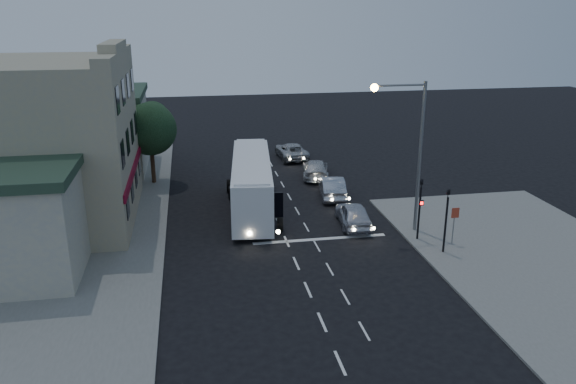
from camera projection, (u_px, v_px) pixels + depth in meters
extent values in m
plane|color=black|center=(293.00, 256.00, 31.03)|extent=(120.00, 120.00, 0.00)
cube|color=slate|center=(550.00, 268.00, 29.43)|extent=(12.00, 24.00, 0.12)
cube|color=slate|center=(73.00, 218.00, 36.33)|extent=(12.00, 50.00, 0.12)
cube|color=silver|center=(340.00, 363.00, 21.68)|extent=(0.12, 1.60, 0.01)
cube|color=silver|center=(322.00, 322.00, 24.49)|extent=(0.12, 1.60, 0.01)
cube|color=silver|center=(308.00, 290.00, 27.29)|extent=(0.12, 1.60, 0.01)
cube|color=silver|center=(296.00, 263.00, 30.09)|extent=(0.12, 1.60, 0.01)
cube|color=silver|center=(287.00, 241.00, 32.90)|extent=(0.12, 1.60, 0.01)
cube|color=silver|center=(278.00, 223.00, 35.70)|extent=(0.12, 1.60, 0.01)
cube|color=silver|center=(272.00, 207.00, 38.51)|extent=(0.12, 1.60, 0.01)
cube|color=silver|center=(266.00, 194.00, 41.31)|extent=(0.12, 1.60, 0.01)
cube|color=silver|center=(260.00, 182.00, 44.12)|extent=(0.12, 1.60, 0.01)
cube|color=silver|center=(256.00, 171.00, 46.92)|extent=(0.12, 1.60, 0.01)
cube|color=silver|center=(364.00, 331.00, 23.82)|extent=(0.10, 1.50, 0.01)
cube|color=silver|center=(345.00, 297.00, 26.62)|extent=(0.10, 1.50, 0.01)
cube|color=silver|center=(330.00, 269.00, 29.42)|extent=(0.10, 1.50, 0.01)
cube|color=silver|center=(317.00, 246.00, 32.23)|extent=(0.10, 1.50, 0.01)
cube|color=silver|center=(306.00, 227.00, 35.03)|extent=(0.10, 1.50, 0.01)
cube|color=silver|center=(297.00, 211.00, 37.84)|extent=(0.10, 1.50, 0.01)
cube|color=silver|center=(289.00, 197.00, 40.64)|extent=(0.10, 1.50, 0.01)
cube|color=silver|center=(282.00, 184.00, 43.45)|extent=(0.10, 1.50, 0.01)
cube|color=silver|center=(276.00, 174.00, 46.25)|extent=(0.10, 1.50, 0.01)
cube|color=silver|center=(271.00, 164.00, 49.06)|extent=(0.10, 1.50, 0.01)
cube|color=silver|center=(320.00, 239.00, 33.23)|extent=(8.00, 0.35, 0.01)
cube|color=white|center=(252.00, 183.00, 37.40)|extent=(3.68, 11.96, 3.14)
cube|color=white|center=(251.00, 160.00, 36.89)|extent=(3.25, 11.53, 0.18)
cube|color=black|center=(263.00, 205.00, 31.79)|extent=(2.26, 0.36, 1.47)
cube|color=black|center=(269.00, 171.00, 37.86)|extent=(1.07, 9.76, 0.88)
cube|color=black|center=(232.00, 173.00, 37.45)|extent=(1.07, 9.76, 0.88)
cube|color=red|center=(268.00, 184.00, 38.66)|extent=(0.60, 5.37, 1.37)
cube|color=red|center=(232.00, 186.00, 38.25)|extent=(0.60, 5.37, 1.37)
cylinder|color=black|center=(240.00, 227.00, 33.79)|extent=(0.44, 1.01, 0.98)
cylinder|color=black|center=(280.00, 224.00, 34.20)|extent=(0.44, 1.01, 0.98)
cylinder|color=black|center=(231.00, 193.00, 39.94)|extent=(0.44, 1.01, 0.98)
cylinder|color=black|center=(265.00, 191.00, 40.34)|extent=(0.44, 1.01, 0.98)
cylinder|color=black|center=(229.00, 186.00, 41.49)|extent=(0.44, 1.01, 0.98)
cylinder|color=black|center=(262.00, 184.00, 41.90)|extent=(0.44, 1.01, 0.98)
cylinder|color=#FFF2CC|center=(249.00, 234.00, 32.11)|extent=(0.26, 0.08, 0.26)
cylinder|color=#FFF2CC|center=(278.00, 232.00, 32.39)|extent=(0.26, 0.08, 0.26)
imported|color=silver|center=(353.00, 214.00, 35.11)|extent=(2.12, 4.52, 1.49)
imported|color=#A1A6AF|center=(332.00, 187.00, 40.39)|extent=(2.24, 4.79, 1.52)
imported|color=#B8B8B8|center=(316.00, 169.00, 45.11)|extent=(2.94, 5.16, 1.41)
imported|color=#ABABAB|center=(292.00, 151.00, 50.71)|extent=(2.54, 5.16, 1.41)
cylinder|color=black|center=(419.00, 213.00, 32.50)|extent=(0.12, 0.12, 3.20)
imported|color=black|center=(422.00, 179.00, 31.86)|extent=(0.15, 0.18, 0.90)
cube|color=black|center=(421.00, 203.00, 32.11)|extent=(0.25, 0.12, 0.30)
cube|color=#FF0C0C|center=(422.00, 203.00, 32.05)|extent=(0.16, 0.02, 0.18)
cylinder|color=black|center=(446.00, 225.00, 30.75)|extent=(0.12, 0.12, 3.20)
imported|color=black|center=(449.00, 189.00, 30.10)|extent=(0.18, 0.15, 0.90)
cylinder|color=slate|center=(453.00, 227.00, 32.04)|extent=(0.06, 0.06, 2.00)
cube|color=#A73520|center=(455.00, 213.00, 31.69)|extent=(0.45, 0.03, 0.60)
cylinder|color=slate|center=(420.00, 158.00, 32.96)|extent=(0.20, 0.20, 9.00)
cylinder|color=slate|center=(400.00, 85.00, 31.36)|extent=(3.00, 0.12, 0.12)
sphere|color=#FFBF59|center=(374.00, 88.00, 31.15)|extent=(0.44, 0.44, 0.44)
cube|color=tan|center=(46.00, 143.00, 34.58)|extent=(10.00, 12.00, 10.00)
cube|color=tan|center=(114.00, 54.00, 33.67)|extent=(1.00, 12.00, 0.50)
cube|color=tan|center=(113.00, 46.00, 33.52)|extent=(1.00, 6.00, 0.50)
cube|color=maroon|center=(134.00, 170.00, 36.04)|extent=(0.15, 12.00, 0.50)
cube|color=black|center=(128.00, 205.00, 32.08)|extent=(0.06, 1.30, 1.50)
cube|color=black|center=(132.00, 189.00, 34.89)|extent=(0.06, 1.30, 1.50)
cube|color=black|center=(136.00, 175.00, 37.69)|extent=(0.06, 1.30, 1.50)
cube|color=black|center=(139.00, 164.00, 40.50)|extent=(0.06, 1.30, 1.50)
cube|color=black|center=(123.00, 154.00, 31.14)|extent=(0.06, 1.30, 1.50)
cube|color=black|center=(128.00, 142.00, 33.94)|extent=(0.06, 1.30, 1.50)
cube|color=black|center=(132.00, 132.00, 36.75)|extent=(0.06, 1.30, 1.50)
cube|color=black|center=(136.00, 123.00, 39.55)|extent=(0.06, 1.30, 1.50)
cube|color=black|center=(118.00, 100.00, 30.20)|extent=(0.06, 1.30, 1.50)
cube|color=black|center=(123.00, 92.00, 33.00)|extent=(0.06, 1.30, 1.50)
cube|color=black|center=(128.00, 85.00, 35.81)|extent=(0.06, 1.30, 1.50)
cube|color=black|center=(132.00, 80.00, 38.61)|extent=(0.06, 1.30, 1.50)
cube|color=#9A9993|center=(2.00, 231.00, 27.30)|extent=(7.00, 5.00, 5.20)
cube|color=#9A9993|center=(89.00, 133.00, 46.50)|extent=(9.00, 9.00, 6.00)
cube|color=#273E2D|center=(85.00, 94.00, 45.48)|extent=(9.40, 9.40, 0.50)
cylinder|color=black|center=(153.00, 165.00, 43.21)|extent=(0.32, 0.32, 2.80)
sphere|color=black|center=(150.00, 129.00, 42.33)|extent=(4.00, 4.00, 4.00)
sphere|color=#2D5532|center=(152.00, 118.00, 42.71)|extent=(2.60, 2.60, 2.60)
sphere|color=black|center=(145.00, 125.00, 41.60)|extent=(2.40, 2.40, 2.40)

